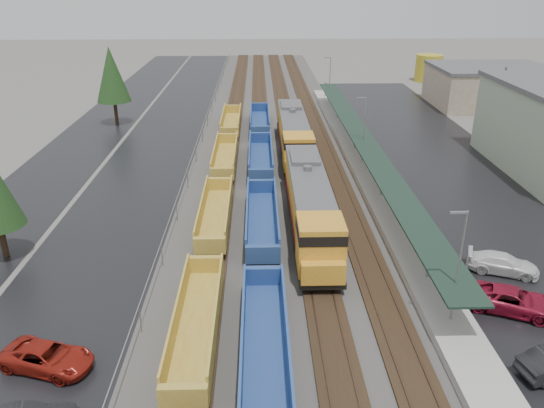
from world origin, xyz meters
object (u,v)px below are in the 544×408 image
at_px(well_string_yellow, 208,259).
at_px(parked_car_east_c, 503,264).
at_px(storage_tank, 429,68).
at_px(locomotive_lead, 310,205).
at_px(parked_car_east_b, 513,301).
at_px(locomotive_trail, 294,135).
at_px(parked_car_west_c, 47,357).
at_px(well_string_blue, 263,269).

height_order(well_string_yellow, parked_car_east_c, well_string_yellow).
bearing_deg(parked_car_east_c, storage_tank, 8.21).
bearing_deg(locomotive_lead, parked_car_east_b, -43.85).
height_order(storage_tank, parked_car_east_c, storage_tank).
relative_size(locomotive_lead, locomotive_trail, 1.00).
bearing_deg(parked_car_east_b, well_string_yellow, 99.35).
bearing_deg(storage_tank, parked_car_east_b, -102.91).
distance_m(well_string_yellow, parked_car_west_c, 12.95).
xyz_separation_m(locomotive_lead, parked_car_east_b, (12.14, -11.66, -1.79)).
bearing_deg(parked_car_east_b, parked_car_west_c, 123.87).
bearing_deg(parked_car_east_b, parked_car_east_c, 7.45).
bearing_deg(well_string_blue, locomotive_lead, 63.22).
bearing_deg(locomotive_lead, storage_tank, 66.01).
bearing_deg(parked_car_west_c, parked_car_east_b, -63.50).
relative_size(locomotive_trail, storage_tank, 4.07).
bearing_deg(storage_tank, locomotive_lead, -113.99).
bearing_deg(parked_car_west_c, parked_car_east_c, -55.20).
xyz_separation_m(locomotive_trail, storage_tank, (30.55, 47.67, 0.07)).
distance_m(well_string_blue, parked_car_east_c, 17.64).
xyz_separation_m(locomotive_lead, parked_car_west_c, (-16.07, -16.39, -1.85)).
xyz_separation_m(locomotive_trail, well_string_yellow, (-8.00, -27.26, -1.46)).
relative_size(locomotive_lead, parked_car_east_b, 3.81).
bearing_deg(parked_car_west_c, locomotive_lead, -27.45).
relative_size(locomotive_trail, well_string_yellow, 0.24).
bearing_deg(well_string_yellow, parked_car_west_c, -128.55).
xyz_separation_m(locomotive_lead, storage_tank, (30.55, 68.67, 0.07)).
height_order(well_string_blue, storage_tank, storage_tank).
bearing_deg(well_string_yellow, locomotive_lead, 38.04).
xyz_separation_m(locomotive_lead, well_string_blue, (-4.00, -7.92, -1.41)).
distance_m(locomotive_lead, parked_car_east_b, 16.92).
bearing_deg(parked_car_east_c, locomotive_lead, 84.10).
relative_size(well_string_blue, parked_car_east_b, 17.02).
height_order(locomotive_lead, parked_car_east_c, locomotive_lead).
distance_m(well_string_yellow, well_string_blue, 4.33).
relative_size(locomotive_lead, well_string_blue, 0.22).
height_order(well_string_yellow, parked_car_east_b, well_string_yellow).
distance_m(locomotive_trail, well_string_blue, 29.23).
bearing_deg(well_string_yellow, well_string_blue, -22.59).
height_order(well_string_yellow, parked_car_west_c, well_string_yellow).
height_order(storage_tank, parked_car_east_b, storage_tank).
xyz_separation_m(locomotive_trail, parked_car_east_c, (13.60, -27.86, -1.85)).
distance_m(well_string_yellow, parked_car_east_c, 21.61).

